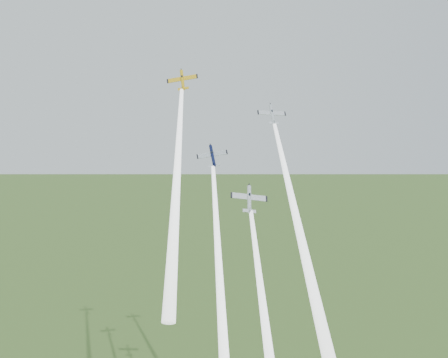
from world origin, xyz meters
The scene contains 8 objects.
plane_yellow centered at (-10.00, 4.79, 115.96)m, with size 7.95×7.88×1.24m, color gold, non-canonical shape.
smoke_trail_yellow centered at (-11.14, -14.67, 90.04)m, with size 2.87×2.87×58.48m, color white, non-canonical shape.
plane_navy centered at (-2.60, -0.48, 97.16)m, with size 7.73×7.67×1.21m, color #0C1236, non-canonical shape.
smoke_trail_navy centered at (-1.42, -23.56, 66.44)m, with size 2.87×2.87×70.48m, color white, non-canonical shape.
plane_silver_right centered at (12.85, 4.69, 107.34)m, with size 7.63×7.57×1.20m, color silver, non-canonical shape.
smoke_trail_silver_right centered at (16.72, -14.72, 81.02)m, with size 2.87×2.87×59.46m, color white, non-canonical shape.
plane_silver_low centered at (5.60, -11.20, 87.94)m, with size 8.77×8.70×1.37m, color silver, non-canonical shape.
smoke_trail_silver_low centered at (7.65, -31.16, 61.28)m, with size 2.87×2.87×60.33m, color white, non-canonical shape.
Camera 1 is at (-6.34, -138.74, 107.54)m, focal length 45.00 mm.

